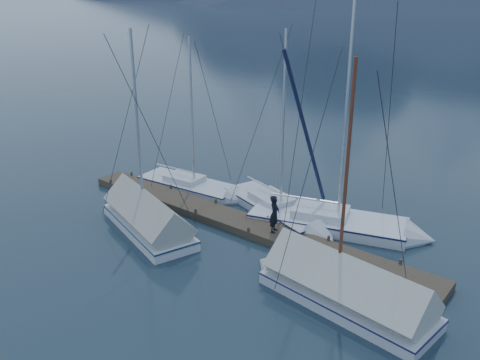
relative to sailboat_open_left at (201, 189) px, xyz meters
name	(u,v)px	position (x,y,z in m)	size (l,w,h in m)	color
ground	(210,243)	(4.00, -3.88, -0.15)	(1000.00, 1000.00, 0.00)	black
dock	(240,224)	(4.00, -1.88, -0.04)	(18.00, 1.50, 0.54)	#382D23
mooring_posts	(231,216)	(3.50, -1.88, 0.20)	(15.12, 1.52, 0.35)	#382D23
sailboat_open_left	(201,189)	(0.00, 0.00, 0.00)	(6.56, 2.76, 8.50)	silver
sailboat_open_mid	(287,215)	(5.18, 0.08, 0.01)	(7.18, 4.04, 9.15)	silver
sailboat_open_right	(350,226)	(7.98, 0.80, 0.03)	(8.19, 4.42, 10.42)	silver
sailboat_covered_near	(334,287)	(9.88, -4.25, 0.30)	(7.14, 3.14, 9.01)	silver
sailboat_covered_far	(143,217)	(0.66, -4.50, 0.30)	(6.90, 3.95, 9.28)	silver
person	(274,214)	(5.82, -1.90, 1.00)	(0.59, 0.39, 1.61)	black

